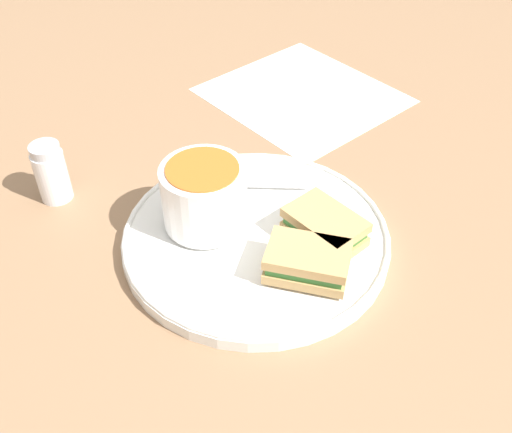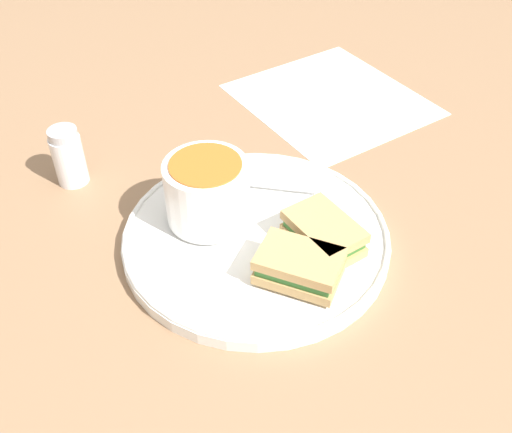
{
  "view_description": "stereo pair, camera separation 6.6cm",
  "coord_description": "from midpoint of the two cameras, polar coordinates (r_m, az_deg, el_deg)",
  "views": [
    {
      "loc": [
        -0.17,
        -0.47,
        0.48
      ],
      "look_at": [
        0.0,
        0.0,
        0.04
      ],
      "focal_mm": 42.0,
      "sensor_mm": 36.0,
      "label": 1
    },
    {
      "loc": [
        -0.1,
        -0.48,
        0.48
      ],
      "look_at": [
        0.0,
        0.0,
        0.04
      ],
      "focal_mm": 42.0,
      "sensor_mm": 36.0,
      "label": 2
    }
  ],
  "objects": [
    {
      "name": "salt_shaker",
      "position": [
        0.78,
        -21.28,
        3.82
      ],
      "size": [
        0.04,
        0.04,
        0.08
      ],
      "color": "silver",
      "rests_on": "ground_plane"
    },
    {
      "name": "ground_plane",
      "position": [
        0.69,
        -2.75,
        -2.65
      ],
      "size": [
        2.4,
        2.4,
        0.0
      ],
      "primitive_type": "plane",
      "color": "#8E6B4C"
    },
    {
      "name": "sandwich_half_near",
      "position": [
        0.62,
        1.9,
        -4.43
      ],
      "size": [
        0.1,
        0.09,
        0.03
      ],
      "rotation": [
        0.0,
        0.0,
        5.69
      ],
      "color": "tan",
      "rests_on": "plate"
    },
    {
      "name": "plate",
      "position": [
        0.68,
        -2.77,
        -2.05
      ],
      "size": [
        0.3,
        0.3,
        0.02
      ],
      "color": "white",
      "rests_on": "ground_plane"
    },
    {
      "name": "spoon",
      "position": [
        0.74,
        -4.7,
        3.08
      ],
      "size": [
        0.12,
        0.06,
        0.01
      ],
      "rotation": [
        0.0,
        0.0,
        9.05
      ],
      "color": "silver",
      "rests_on": "plate"
    },
    {
      "name": "sandwich_half_far",
      "position": [
        0.66,
        3.74,
        -1.12
      ],
      "size": [
        0.08,
        0.1,
        0.03
      ],
      "rotation": [
        0.0,
        0.0,
        5.1
      ],
      "color": "tan",
      "rests_on": "plate"
    },
    {
      "name": "soup_bowl",
      "position": [
        0.67,
        -7.79,
        1.9
      ],
      "size": [
        0.1,
        0.1,
        0.08
      ],
      "color": "white",
      "rests_on": "plate"
    },
    {
      "name": "menu_sheet",
      "position": [
        0.95,
        2.46,
        11.41
      ],
      "size": [
        0.33,
        0.34,
        0.0
      ],
      "rotation": [
        0.0,
        0.0,
        0.38
      ],
      "color": "white",
      "rests_on": "ground_plane"
    }
  ]
}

